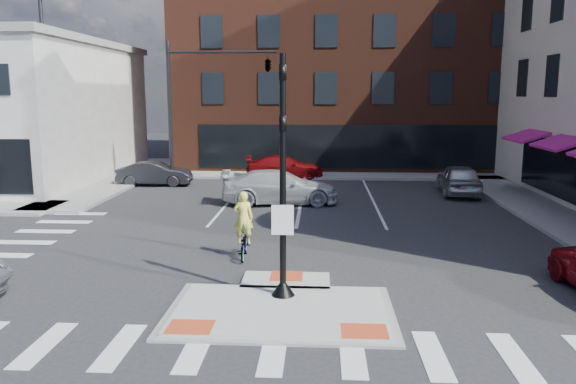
# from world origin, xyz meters

# --- Properties ---
(ground) EXTENTS (120.00, 120.00, 0.00)m
(ground) POSITION_xyz_m (0.00, 0.00, 0.00)
(ground) COLOR #28282B
(ground) RESTS_ON ground
(refuge_island) EXTENTS (5.40, 4.65, 0.13)m
(refuge_island) POSITION_xyz_m (0.00, -0.26, 0.05)
(refuge_island) COLOR gray
(refuge_island) RESTS_ON ground
(sidewalk_e) EXTENTS (3.00, 24.00, 0.15)m
(sidewalk_e) POSITION_xyz_m (10.80, 10.00, 0.07)
(sidewalk_e) COLOR gray
(sidewalk_e) RESTS_ON ground
(sidewalk_n) EXTENTS (26.00, 3.00, 0.15)m
(sidewalk_n) POSITION_xyz_m (3.00, 22.00, 0.07)
(sidewalk_n) COLOR gray
(sidewalk_n) RESTS_ON ground
(building_n) EXTENTS (24.40, 18.40, 15.50)m
(building_n) POSITION_xyz_m (3.00, 31.99, 7.80)
(building_n) COLOR #56291A
(building_n) RESTS_ON ground
(building_far_left) EXTENTS (10.00, 12.00, 10.00)m
(building_far_left) POSITION_xyz_m (-4.00, 52.00, 5.00)
(building_far_left) COLOR slate
(building_far_left) RESTS_ON ground
(building_far_right) EXTENTS (12.00, 12.00, 12.00)m
(building_far_right) POSITION_xyz_m (9.00, 54.00, 6.00)
(building_far_right) COLOR brown
(building_far_right) RESTS_ON ground
(signal_pole) EXTENTS (0.60, 0.60, 5.98)m
(signal_pole) POSITION_xyz_m (0.00, 0.40, 2.36)
(signal_pole) COLOR black
(signal_pole) RESTS_ON refuge_island
(mast_arm_signal) EXTENTS (6.10, 2.24, 8.00)m
(mast_arm_signal) POSITION_xyz_m (-3.47, 18.00, 6.21)
(mast_arm_signal) COLOR black
(mast_arm_signal) RESTS_ON ground
(white_pickup) EXTENTS (5.70, 2.79, 1.60)m
(white_pickup) POSITION_xyz_m (-1.00, 13.00, 0.80)
(white_pickup) COLOR silver
(white_pickup) RESTS_ON ground
(bg_car_dark) EXTENTS (4.20, 1.61, 1.37)m
(bg_car_dark) POSITION_xyz_m (-8.50, 17.96, 0.68)
(bg_car_dark) COLOR #222327
(bg_car_dark) RESTS_ON ground
(bg_car_silver) EXTENTS (2.21, 4.76, 1.58)m
(bg_car_silver) POSITION_xyz_m (8.11, 16.11, 0.79)
(bg_car_silver) COLOR #B7BABE
(bg_car_silver) RESTS_ON ground
(bg_car_red) EXTENTS (4.95, 2.47, 1.38)m
(bg_car_red) POSITION_xyz_m (-1.30, 21.20, 0.69)
(bg_car_red) COLOR maroon
(bg_car_red) RESTS_ON ground
(cyclist) EXTENTS (0.68, 1.72, 2.15)m
(cyclist) POSITION_xyz_m (-1.50, 4.03, 0.72)
(cyclist) COLOR #3F3F44
(cyclist) RESTS_ON ground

